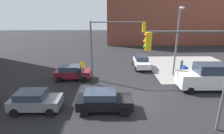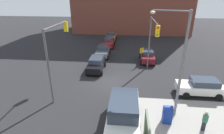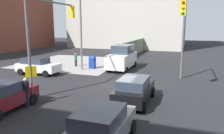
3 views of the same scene
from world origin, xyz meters
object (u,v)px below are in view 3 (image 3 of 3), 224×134
Objects in this scene: van_white_delivery at (122,57)px; pedestrian_crossing at (26,92)px; street_lamp_corner at (83,26)px; sedan_gray at (102,126)px; sedan_black at (134,89)px; traffic_signal_nw_corner at (49,26)px; smokestack at (40,5)px; coupe_maroon at (2,97)px; traffic_signal_se_corner at (183,27)px; coupe_white at (38,66)px; pedestrian_waiting at (76,59)px; mailbox_blue at (92,62)px.

van_white_delivery is 3.07× the size of pedestrian_crossing.
street_lamp_corner is 15.81m from sedan_gray.
sedan_black and sedan_gray have the same top height.
van_white_delivery is at bearing -16.23° from traffic_signal_nw_corner.
smokestack is 37.79m from van_white_delivery.
street_lamp_corner is at bearing 3.92° from coupe_maroon.
sedan_black is at bearing -0.37° from sedan_gray.
coupe_white is (-0.70, 13.39, -3.77)m from traffic_signal_se_corner.
coupe_maroon is 0.73× the size of van_white_delivery.
sedan_black is 11.90m from coupe_white.
traffic_signal_nw_corner reaches higher than van_white_delivery.
traffic_signal_se_corner is 3.70× the size of pedestrian_crossing.
sedan_black is at bearing -136.54° from smokestack.
sedan_black is at bearing -113.83° from coupe_white.
pedestrian_crossing is at bearing -168.95° from traffic_signal_nw_corner.
sedan_black reaches higher than pedestrian_waiting.
traffic_signal_se_corner is at bearing -104.49° from street_lamp_corner.
street_lamp_corner is at bearing 28.89° from pedestrian_crossing.
sedan_black is (-5.51, 2.51, -3.77)m from traffic_signal_se_corner.
van_white_delivery is 5.63m from pedestrian_waiting.
traffic_signal_nw_corner reaches higher than pedestrian_waiting.
street_lamp_corner reaches higher than coupe_maroon.
sedan_black is 1.11× the size of sedan_gray.
coupe_maroon is 14.13m from van_white_delivery.
traffic_signal_se_corner is at bearing -24.66° from pedestrian_crossing.
coupe_white is at bearing -143.91° from smokestack.
coupe_white is 8.83m from van_white_delivery.
sedan_black is at bearing 155.55° from traffic_signal_se_corner.
mailbox_blue is at bearing 105.09° from van_white_delivery.
coupe_maroon is (-4.56, 0.13, -3.82)m from traffic_signal_nw_corner.
van_white_delivery is at bearing 13.72° from sedan_gray.
pedestrian_crossing is (-12.00, -1.20, 0.15)m from mailbox_blue.
street_lamp_corner reaches higher than traffic_signal_nw_corner.
smokestack is 4.62× the size of coupe_white.
street_lamp_corner is 4.12m from mailbox_blue.
traffic_signal_nw_corner is 10.22m from pedestrian_waiting.
smokestack is 36.92m from coupe_white.
pedestrian_crossing is at bearing -174.29° from mailbox_blue.
smokestack is 47.35m from sedan_black.
pedestrian_crossing is (-7.61, -5.09, 0.07)m from coupe_white.
mailbox_blue is at bearing 68.81° from traffic_signal_se_corner.
coupe_maroon is 6.78m from sedan_gray.
coupe_maroon is 2.25× the size of pedestrian_crossing.
traffic_signal_se_corner is 0.81× the size of street_lamp_corner.
sedan_gray is (-39.10, -31.96, -8.88)m from smokestack.
coupe_white is at bearing 46.93° from sedan_gray.
coupe_white is (-3.27, 3.44, -3.86)m from street_lamp_corner.
pedestrian_crossing is (-10.89, -1.65, -3.78)m from street_lamp_corner.
van_white_delivery is (15.40, 3.76, 0.44)m from sedan_gray.
traffic_signal_se_corner reaches higher than sedan_black.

